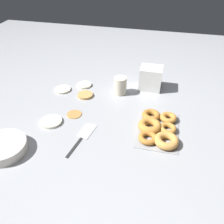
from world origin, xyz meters
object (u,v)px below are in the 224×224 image
pancake_0 (74,114)px  batter_bowl (4,147)px  pancake_2 (51,122)px  pancake_3 (84,85)px  container_stack (151,78)px  pancake_1 (85,95)px  donut_tray (158,128)px  pancake_4 (63,89)px  paper_cup (120,86)px  spatula (84,134)px

pancake_0 → batter_bowl: batter_bowl is taller
pancake_0 → pancake_2: 0.13m
pancake_3 → container_stack: container_stack is taller
pancake_0 → pancake_1: size_ratio=0.88×
donut_tray → pancake_4: bearing=67.3°
pancake_2 → donut_tray: 0.56m
pancake_1 → pancake_2: size_ratio=0.84×
pancake_3 → donut_tray: donut_tray is taller
pancake_0 → paper_cup: 0.35m
container_stack → spatula: container_stack is taller
batter_bowl → pancake_0: bearing=-32.4°
pancake_1 → spatula: bearing=-162.2°
pancake_0 → donut_tray: size_ratio=0.27×
batter_bowl → spatula: bearing=-59.1°
donut_tray → batter_bowl: size_ratio=1.46×
pancake_4 → pancake_2: bearing=-167.5°
pancake_4 → batter_bowl: batter_bowl is taller
donut_tray → batter_bowl: (-0.30, 0.67, 0.00)m
pancake_4 → container_stack: container_stack is taller
pancake_2 → spatula: bearing=-103.9°
pancake_3 → batter_bowl: bearing=165.6°
pancake_2 → pancake_4: pancake_2 is taller
pancake_4 → pancake_3: bearing=-54.2°
pancake_0 → paper_cup: (0.28, -0.20, 0.05)m
donut_tray → spatula: donut_tray is taller
pancake_0 → pancake_3: pancake_3 is taller
pancake_2 → pancake_3: size_ratio=1.21×
pancake_0 → pancake_1: bearing=0.3°
pancake_0 → pancake_4: bearing=35.8°
pancake_1 → donut_tray: bearing=-116.3°
pancake_4 → pancake_1: bearing=-101.4°
pancake_1 → pancake_2: 0.30m
batter_bowl → container_stack: size_ratio=1.44×
container_stack → pancake_4: bearing=106.0°
pancake_0 → pancake_2: bearing=135.4°
pancake_4 → donut_tray: (-0.26, -0.62, 0.01)m
pancake_4 → spatula: 0.46m
pancake_1 → batter_bowl: (-0.53, 0.21, 0.02)m
pancake_3 → spatula: pancake_3 is taller
pancake_3 → paper_cup: size_ratio=0.85×
pancake_2 → spatula: 0.21m
spatula → pancake_2: bearing=85.5°
pancake_2 → pancake_4: 0.33m
pancake_2 → pancake_1: bearing=-17.7°
pancake_1 → pancake_0: bearing=-179.7°
pancake_4 → spatula: pancake_4 is taller
batter_bowl → pancake_1: bearing=-21.8°
container_stack → spatula: size_ratio=0.57×
paper_cup → pancake_4: bearing=97.8°
pancake_1 → paper_cup: 0.22m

